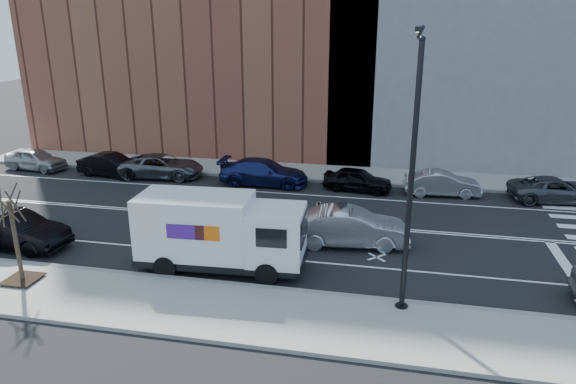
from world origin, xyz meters
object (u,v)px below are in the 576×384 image
at_px(far_parked_a, 36,159).
at_px(driving_sedan, 350,227).
at_px(far_parked_b, 112,165).
at_px(fedex_van, 219,231).

xyz_separation_m(far_parked_a, driving_sedan, (21.85, -8.17, 0.11)).
height_order(far_parked_a, far_parked_b, far_parked_a).
height_order(fedex_van, far_parked_a, fedex_van).
bearing_deg(far_parked_a, fedex_van, -116.72).
height_order(fedex_van, far_parked_b, fedex_van).
distance_m(fedex_van, driving_sedan, 5.96).
xyz_separation_m(far_parked_a, far_parked_b, (5.79, -0.32, -0.00)).
xyz_separation_m(fedex_van, driving_sedan, (4.86, 3.37, -0.76)).
height_order(far_parked_a, driving_sedan, driving_sedan).
height_order(fedex_van, driving_sedan, fedex_van).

